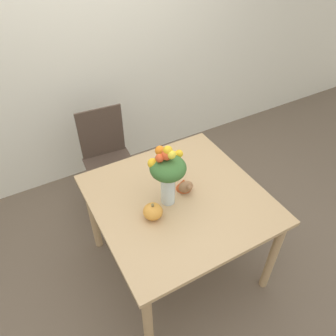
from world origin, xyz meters
name	(u,v)px	position (x,y,z in m)	size (l,w,h in m)	color
ground_plane	(177,263)	(0.00, 0.00, 0.00)	(12.00, 12.00, 0.00)	brown
wall_back	(91,39)	(0.00, 1.50, 1.35)	(8.00, 0.06, 2.70)	silver
dining_table	(179,208)	(0.00, 0.00, 0.67)	(1.10, 1.10, 0.78)	tan
flower_vase	(168,172)	(-0.08, 0.01, 1.03)	(0.24, 0.24, 0.45)	silver
pumpkin	(153,211)	(-0.23, -0.07, 0.83)	(0.12, 0.12, 0.11)	gold
turkey_figurine	(185,185)	(0.07, 0.04, 0.82)	(0.10, 0.14, 0.09)	#936642
dining_chair_near_window	(108,159)	(-0.17, 0.95, 0.49)	(0.45, 0.45, 0.94)	#47382D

